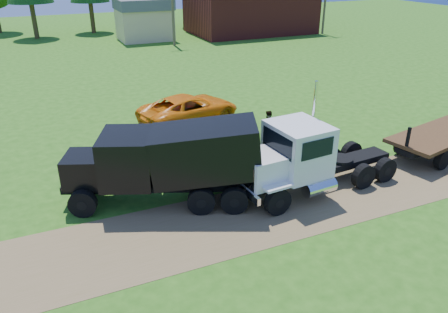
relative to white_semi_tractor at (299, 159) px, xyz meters
name	(u,v)px	position (x,y,z in m)	size (l,w,h in m)	color
ground	(300,204)	(-0.42, -0.92, -1.57)	(140.00, 140.00, 0.00)	#245612
dirt_track	(300,204)	(-0.42, -0.92, -1.56)	(120.00, 4.20, 0.01)	brown
white_semi_tractor	(299,159)	(0.00, 0.00, 0.00)	(7.71, 3.07, 4.59)	black
black_dump_truck	(170,159)	(-5.10, 1.46, 0.32)	(7.97, 4.99, 3.43)	black
orange_pickup	(189,109)	(-1.28, 9.93, -0.71)	(2.85, 6.18, 1.72)	orange
spectator_b	(268,125)	(1.71, 5.66, -0.74)	(0.80, 0.63, 1.66)	#999999
brick_building	(250,11)	(17.58, 39.08, 1.09)	(15.40, 10.40, 5.30)	maroon
tan_shed	(144,19)	(3.58, 39.08, 0.86)	(6.20, 5.40, 4.70)	tan
utility_poles	(172,1)	(5.58, 34.08, 3.15)	(42.20, 0.28, 9.00)	brown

